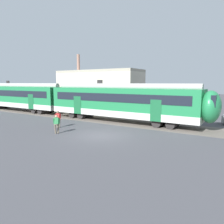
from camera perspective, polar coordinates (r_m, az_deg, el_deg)
ground_plane at (r=18.45m, az=-2.93°, el=-6.15°), size 160.00×160.00×0.00m
track_bed at (r=32.00m, az=-15.28°, el=-0.51°), size 80.00×4.40×0.01m
commuter_train at (r=29.97m, az=-12.25°, el=3.37°), size 38.05×3.07×4.73m
pedestrian_red at (r=22.11m, az=-13.91°, el=-1.44°), size 0.52×0.71×1.67m
pedestrian_green at (r=19.55m, az=-14.28°, el=-2.71°), size 0.50×0.71×1.67m
background_building at (r=35.90m, az=-3.49°, el=5.73°), size 14.25×5.00×9.20m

